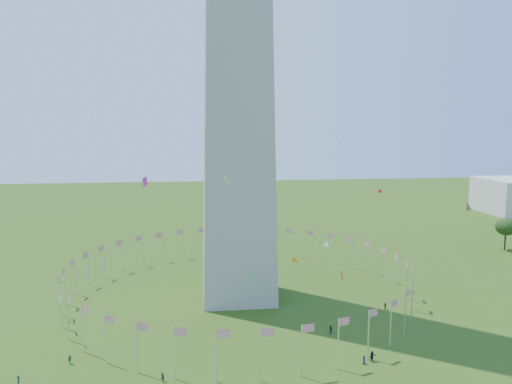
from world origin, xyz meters
TOP-DOWN VIEW (x-y plane):
  - flag_ring at (-0.00, 50.00)m, footprint 80.24×80.24m
  - crowd at (15.57, 6.40)m, footprint 90.34×63.84m
  - kites_aloft at (18.35, 26.57)m, footprint 105.22×83.04m

SIDE VIEW (x-z plane):
  - crowd at x=15.57m, z-range -0.13..1.83m
  - flag_ring at x=0.00m, z-range 0.00..9.00m
  - kites_aloft at x=18.35m, z-range 2.02..37.77m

